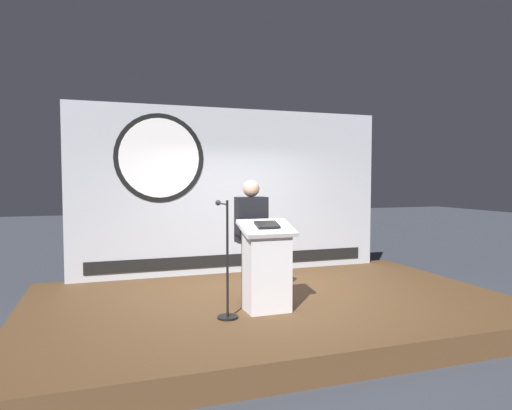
# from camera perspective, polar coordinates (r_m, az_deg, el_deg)

# --- Properties ---
(ground_plane) EXTENTS (40.00, 40.00, 0.00)m
(ground_plane) POSITION_cam_1_polar(r_m,az_deg,el_deg) (6.30, 1.90, -14.38)
(ground_plane) COLOR #383D47
(stage_platform) EXTENTS (6.40, 4.00, 0.30)m
(stage_platform) POSITION_cam_1_polar(r_m,az_deg,el_deg) (6.25, 1.90, -13.07)
(stage_platform) COLOR brown
(stage_platform) RESTS_ON ground
(banner_display) EXTENTS (5.42, 0.12, 2.81)m
(banner_display) POSITION_cam_1_polar(r_m,az_deg,el_deg) (7.74, -3.25, 1.82)
(banner_display) COLOR #B2B7C1
(banner_display) RESTS_ON stage_platform
(podium) EXTENTS (0.64, 0.49, 1.11)m
(podium) POSITION_cam_1_polar(r_m,az_deg,el_deg) (5.55, 1.34, -7.89)
(podium) COLOR silver
(podium) RESTS_ON stage_platform
(speaker_person) EXTENTS (0.40, 0.26, 1.60)m
(speaker_person) POSITION_cam_1_polar(r_m,az_deg,el_deg) (5.94, -0.61, -4.41)
(speaker_person) COLOR black
(speaker_person) RESTS_ON stage_platform
(microphone_stand) EXTENTS (0.24, 0.59, 1.37)m
(microphone_stand) POSITION_cam_1_polar(r_m,az_deg,el_deg) (5.33, -3.81, -8.95)
(microphone_stand) COLOR black
(microphone_stand) RESTS_ON stage_platform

